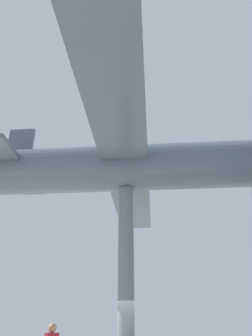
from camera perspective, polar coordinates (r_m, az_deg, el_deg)
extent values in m
cylinder|color=slate|center=(12.00, 0.00, -18.33)|extent=(0.57, 0.57, 6.62)
cylinder|color=#4C5666|center=(13.34, 0.00, 0.00)|extent=(4.15, 10.67, 1.88)
cube|color=#4C5666|center=(13.34, 0.00, 0.00)|extent=(15.99, 5.30, 0.18)
cube|color=#4C5666|center=(14.49, -18.56, -0.18)|extent=(5.21, 2.10, 0.18)
cube|color=#4C5666|center=(14.95, -18.00, 3.23)|extent=(0.42, 1.11, 1.91)
sphere|color=#936B4C|center=(11.80, -12.69, -25.52)|extent=(0.27, 0.27, 0.27)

